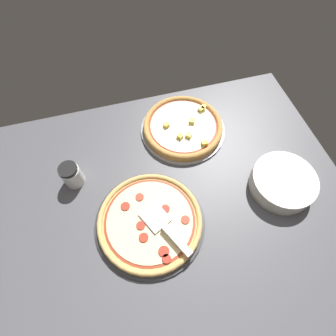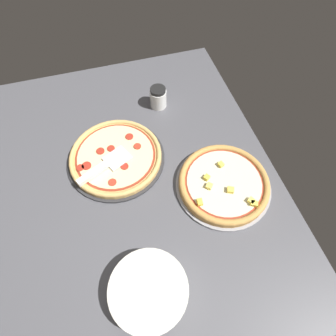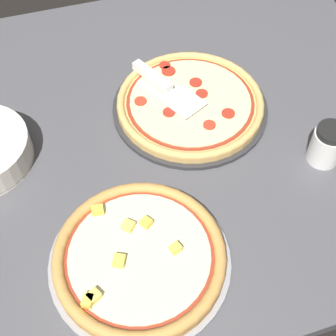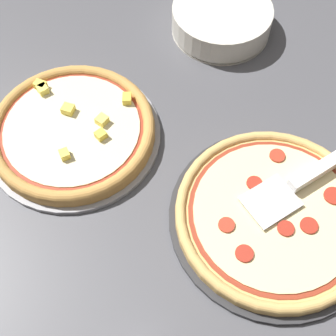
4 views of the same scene
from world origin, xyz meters
The scene contains 8 objects.
ground_plane centered at (0.00, 0.00, -1.80)cm, with size 128.85×106.78×3.60cm, color #4C4C51.
pizza_pan_front centered at (-8.92, -3.20, 0.50)cm, with size 37.01×37.01×1.00cm, color #2D2D30.
pizza_front centered at (-8.92, -3.21, 2.25)cm, with size 34.79×34.79×2.45cm.
pizza_pan_back centered at (13.23, 31.67, 0.50)cm, with size 34.26×34.26×1.00cm, color #939399.
pizza_back centered at (13.26, 31.66, 2.54)cm, with size 32.20×32.20×3.79cm.
serving_spatula centered at (-3.37, -10.06, 4.25)cm, with size 13.62×21.13×2.00cm.
plate_stack centered at (39.73, -2.34, 3.15)cm, with size 22.50×22.50×6.30cm.
parmesan_shaker centered at (-31.77, 19.73, 4.57)cm, with size 7.09×7.09×9.33cm.
Camera 2 is at (49.09, 0.62, 84.85)cm, focal length 28.00 mm.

